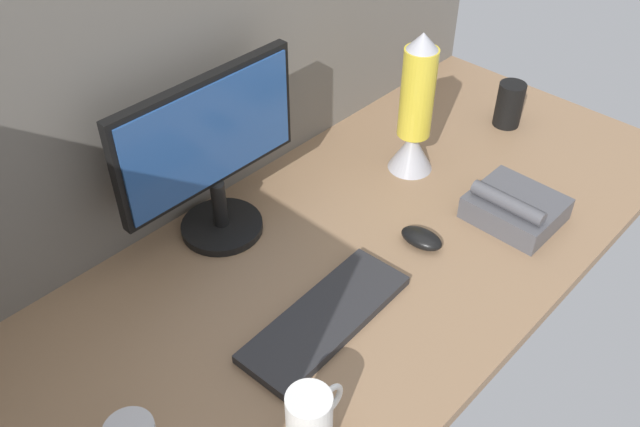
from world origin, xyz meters
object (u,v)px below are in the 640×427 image
object	(u,v)px
mug_black_travel	(509,105)
lava_lamp	(415,115)
desk_phone	(515,208)
mug_ceramic_white	(310,420)
monitor	(211,151)
keyboard	(326,318)
mouse	(421,238)

from	to	relation	value
mug_black_travel	lava_lamp	distance (cm)	35.19
lava_lamp	desk_phone	size ratio (longest dim) A/B	1.87
mug_ceramic_white	monitor	bearing A→B (deg)	64.82
mug_ceramic_white	lava_lamp	size ratio (longest dim) A/B	0.34
keyboard	lava_lamp	bearing A→B (deg)	17.66
mouse	mug_black_travel	size ratio (longest dim) A/B	0.79
mug_black_travel	lava_lamp	world-z (taller)	lava_lamp
keyboard	mug_black_travel	distance (cm)	85.13
keyboard	mug_black_travel	bearing A→B (deg)	5.42
keyboard	mug_black_travel	size ratio (longest dim) A/B	3.06
monitor	mug_black_travel	bearing A→B (deg)	-16.18
monitor	mouse	distance (cm)	48.20
mouse	mug_black_travel	distance (cm)	55.62
monitor	mug_black_travel	size ratio (longest dim) A/B	3.58
mouse	monitor	bearing A→B (deg)	120.66
keyboard	desk_phone	bearing A→B (deg)	-13.89
mouse	lava_lamp	world-z (taller)	lava_lamp
mouse	desk_phone	distance (cm)	23.27
desk_phone	keyboard	bearing A→B (deg)	168.85
desk_phone	lava_lamp	bearing A→B (deg)	90.47
mug_black_travel	desk_phone	size ratio (longest dim) A/B	0.63
keyboard	desk_phone	world-z (taller)	desk_phone
mug_black_travel	desk_phone	distance (cm)	39.91
mug_ceramic_white	desk_phone	bearing A→B (deg)	4.39
keyboard	mug_ceramic_white	world-z (taller)	mug_ceramic_white
mug_ceramic_white	desk_phone	world-z (taller)	mug_ceramic_white
keyboard	mouse	xyz separation A→B (cm)	(30.02, -0.13, 0.70)
mouse	lava_lamp	size ratio (longest dim) A/B	0.27
mug_ceramic_white	lava_lamp	world-z (taller)	lava_lamp
monitor	desk_phone	bearing A→B (deg)	-43.82
mouse	mug_black_travel	xyz separation A→B (cm)	(54.10, 12.18, 4.35)
mouse	mug_ceramic_white	xyz separation A→B (cm)	(-50.33, -15.40, 4.38)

